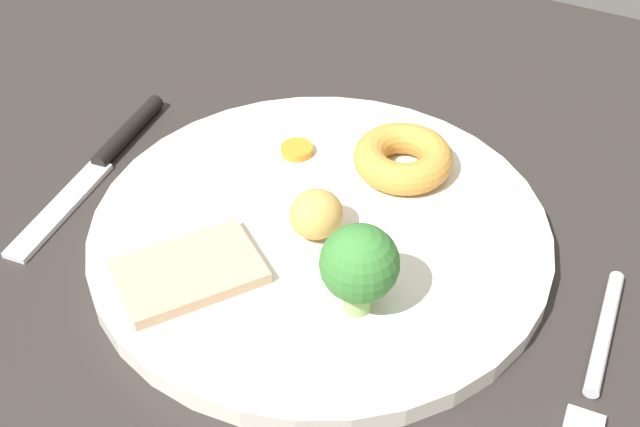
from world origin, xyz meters
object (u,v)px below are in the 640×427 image
Objects in this scene: broccoli_floret at (359,265)px; knife at (105,158)px; meat_slice_main at (189,271)px; yorkshire_pudding at (403,158)px; fork at (595,375)px; carrot_coin_front at (297,150)px; roast_potato_left at (316,214)px; dinner_plate at (320,233)px.

broccoli_floret reaches higher than knife.
yorkshire_pudding is at bearing -115.63° from meat_slice_main.
fork is 36.43cm from knife.
meat_slice_main is 13.68cm from carrot_coin_front.
fork is (-13.42, -2.32, -4.43)cm from broccoli_floret.
carrot_coin_front is 0.39× the size of broccoli_floret.
carrot_coin_front is at bearing -89.51° from meat_slice_main.
roast_potato_left is 0.19× the size of knife.
fork is (-18.49, 2.18, -2.57)cm from roast_potato_left.
yorkshire_pudding is at bearing -105.81° from roast_potato_left.
broccoli_floret is 0.38× the size of fork.
yorkshire_pudding is 0.45× the size of fork.
yorkshire_pudding is at bearing -107.97° from dinner_plate.
yorkshire_pudding reaches higher than knife.
meat_slice_main is (4.87, 7.68, 1.10)cm from dinner_plate.
fork is (-23.46, -4.77, -1.41)cm from meat_slice_main.
dinner_plate is at bearing 83.17° from knife.
dinner_plate is 8.43cm from broccoli_floret.
broccoli_floret is at bearing -166.28° from meat_slice_main.
fork is (-18.60, 2.91, -0.31)cm from dinner_plate.
carrot_coin_front is 0.12× the size of knife.
carrot_coin_front is at bearing 108.33° from knife.
broccoli_floret is at bearing 134.74° from dinner_plate.
meat_slice_main is 23.98cm from fork.
yorkshire_pudding is at bearing -167.80° from carrot_coin_front.
roast_potato_left is 0.60× the size of broccoli_floret.
fork is 0.83× the size of knife.
broccoli_floret is (-5.07, 4.50, 1.85)cm from roast_potato_left.
broccoli_floret reaches higher than fork.
meat_slice_main is at bearing 52.29° from knife.
meat_slice_main is 3.67× the size of carrot_coin_front.
yorkshire_pudding reaches higher than dinner_plate.
dinner_plate is at bearing -81.66° from roast_potato_left.
roast_potato_left is at bearing -100.94° from fork.
fork is at bearing 159.31° from carrot_coin_front.
roast_potato_left is 8.53cm from carrot_coin_front.
meat_slice_main is 0.55× the size of fork.
broccoli_floret reaches higher than carrot_coin_front.
carrot_coin_front is (4.98, -6.00, 0.98)cm from dinner_plate.
meat_slice_main is at bearing 57.64° from dinner_plate.
knife is (17.71, -0.13, -0.25)cm from dinner_plate.
knife is (36.31, -3.04, 0.06)cm from fork.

